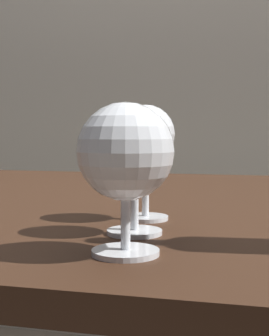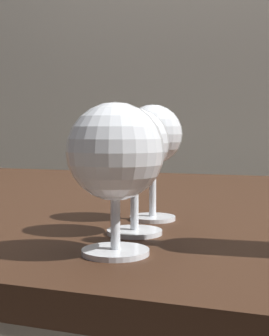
# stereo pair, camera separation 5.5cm
# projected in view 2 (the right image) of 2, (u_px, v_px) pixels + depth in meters

# --- Properties ---
(back_wall) EXTENTS (5.00, 0.08, 2.60)m
(back_wall) POSITION_uv_depth(u_px,v_px,m) (252.00, 22.00, 1.97)
(back_wall) COLOR beige
(back_wall) RESTS_ON ground_plane
(dining_table) EXTENTS (1.60, 0.99, 0.77)m
(dining_table) POSITION_uv_depth(u_px,v_px,m) (156.00, 244.00, 0.86)
(dining_table) COLOR #382114
(dining_table) RESTS_ON ground_plane
(wine_glass_merlot) EXTENTS (0.09, 0.09, 0.14)m
(wine_glass_merlot) POSITION_uv_depth(u_px,v_px,m) (115.00, 153.00, 0.46)
(wine_glass_merlot) COLOR white
(wine_glass_merlot) RESTS_ON dining_table
(wine_glass_white) EXTENTS (0.08, 0.08, 0.14)m
(wine_glass_white) POSITION_uv_depth(u_px,v_px,m) (134.00, 146.00, 0.55)
(wine_glass_white) COLOR white
(wine_glass_white) RESTS_ON dining_table
(wine_glass_pinot) EXTENTS (0.07, 0.07, 0.15)m
(wine_glass_pinot) POSITION_uv_depth(u_px,v_px,m) (153.00, 138.00, 0.64)
(wine_glass_pinot) COLOR white
(wine_glass_pinot) RESTS_ON dining_table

